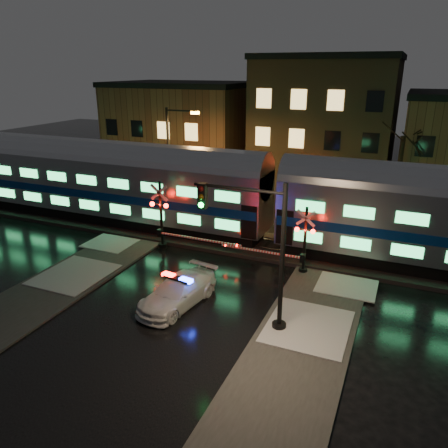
# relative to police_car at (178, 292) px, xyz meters

# --- Properties ---
(ground) EXTENTS (120.00, 120.00, 0.00)m
(ground) POSITION_rel_police_car_xyz_m (-0.22, 3.41, -0.70)
(ground) COLOR black
(ground) RESTS_ON ground
(ballast) EXTENTS (90.00, 4.20, 0.24)m
(ballast) POSITION_rel_police_car_xyz_m (-0.22, 8.41, -0.58)
(ballast) COLOR black
(ballast) RESTS_ON ground
(sidewalk_left) EXTENTS (4.00, 20.00, 0.12)m
(sidewalk_left) POSITION_rel_police_car_xyz_m (-6.72, -2.59, -0.64)
(sidewalk_left) COLOR #2D2D2D
(sidewalk_left) RESTS_ON ground
(sidewalk_right) EXTENTS (4.00, 20.00, 0.12)m
(sidewalk_right) POSITION_rel_police_car_xyz_m (6.28, -2.59, -0.64)
(sidewalk_right) COLOR #2D2D2D
(sidewalk_right) RESTS_ON ground
(building_left) EXTENTS (14.00, 10.00, 9.00)m
(building_left) POSITION_rel_police_car_xyz_m (-13.22, 25.41, 3.80)
(building_left) COLOR brown
(building_left) RESTS_ON ground
(building_mid) EXTENTS (12.00, 11.00, 11.50)m
(building_mid) POSITION_rel_police_car_xyz_m (1.78, 25.91, 5.05)
(building_mid) COLOR brown
(building_mid) RESTS_ON ground
(train) EXTENTS (51.00, 3.12, 5.92)m
(train) POSITION_rel_police_car_xyz_m (2.18, 8.40, 2.69)
(train) COLOR black
(train) RESTS_ON ballast
(police_car) EXTENTS (2.64, 4.99, 1.54)m
(police_car) POSITION_rel_police_car_xyz_m (0.00, 0.00, 0.00)
(police_car) COLOR silver
(police_car) RESTS_ON ground
(crossing_signal_right) EXTENTS (5.46, 0.64, 3.87)m
(crossing_signal_right) POSITION_rel_police_car_xyz_m (4.38, 5.71, 0.90)
(crossing_signal_right) COLOR black
(crossing_signal_right) RESTS_ON ground
(crossing_signal_left) EXTENTS (6.16, 0.67, 4.36)m
(crossing_signal_left) POSITION_rel_police_car_xyz_m (-3.96, 5.72, 1.11)
(crossing_signal_left) COLOR black
(crossing_signal_left) RESTS_ON ground
(traffic_light) EXTENTS (4.29, 0.74, 6.64)m
(traffic_light) POSITION_rel_police_car_xyz_m (4.07, -0.20, 2.83)
(traffic_light) COLOR black
(traffic_light) RESTS_ON ground
(streetlight) EXTENTS (2.71, 0.28, 8.12)m
(streetlight) POSITION_rel_police_car_xyz_m (-7.20, 12.41, 3.98)
(streetlight) COLOR black
(streetlight) RESTS_ON ground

